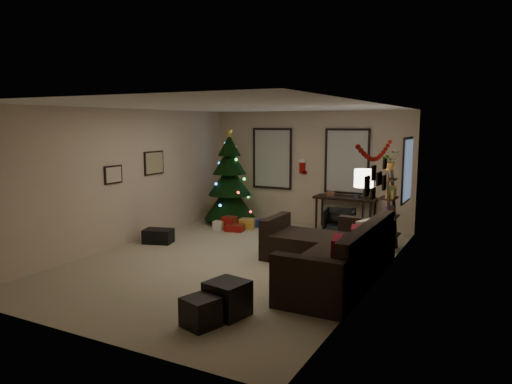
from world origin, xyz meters
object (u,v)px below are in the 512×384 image
at_px(christmas_tree, 230,184).
at_px(desk_chair, 339,222).
at_px(sofa, 332,256).
at_px(desk, 346,201).
at_px(bookshelf, 391,211).

relative_size(christmas_tree, desk_chair, 3.85).
distance_m(christmas_tree, sofa, 4.49).
distance_m(sofa, desk, 3.36).
bearing_deg(desk, sofa, -76.33).
xyz_separation_m(desk, bookshelf, (1.28, -1.32, 0.09)).
relative_size(sofa, bookshelf, 1.93).
xyz_separation_m(christmas_tree, desk_chair, (2.80, -0.11, -0.67)).
distance_m(desk_chair, bookshelf, 1.46).
relative_size(desk, bookshelf, 0.89).
bearing_deg(bookshelf, desk_chair, 150.94).
xyz_separation_m(desk, desk_chair, (0.07, -0.65, -0.37)).
xyz_separation_m(desk_chair, bookshelf, (1.21, -0.67, 0.46)).
relative_size(christmas_tree, desk, 1.66).
bearing_deg(desk_chair, desk, 86.19).
distance_m(desk, desk_chair, 0.75).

